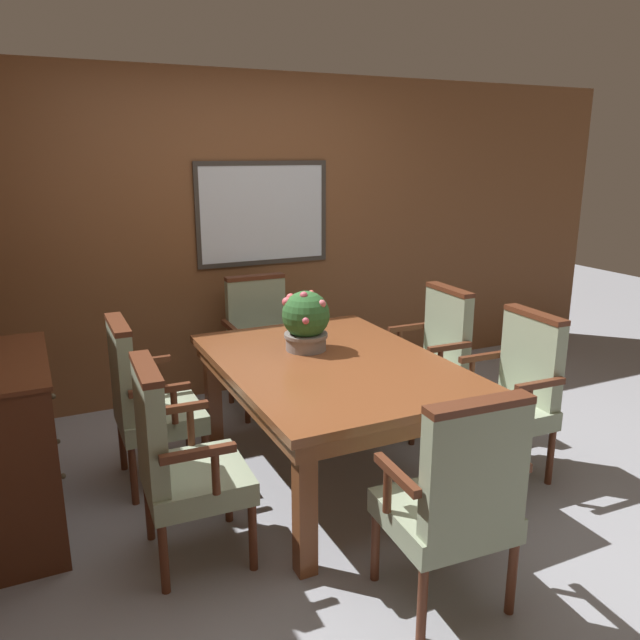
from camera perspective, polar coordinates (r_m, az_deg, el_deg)
ground_plane at (r=3.64m, az=2.62°, el=-15.77°), size 14.00×14.00×0.00m
wall_back at (r=4.90m, az=-7.60°, el=7.49°), size 7.20×0.08×2.45m
dining_table at (r=3.56m, az=1.04°, el=-5.11°), size 1.20×1.68×0.73m
chair_right_near at (r=3.83m, az=17.27°, el=-6.16°), size 0.48×0.55×0.98m
chair_right_far at (r=4.35m, az=10.24°, el=-3.12°), size 0.48×0.55×0.98m
chair_head_far at (r=4.66m, az=-5.37°, el=-1.72°), size 0.54×0.47×0.98m
chair_head_near at (r=2.67m, az=12.32°, el=-15.54°), size 0.56×0.49×0.98m
chair_left_near at (r=2.98m, az=-12.84°, el=-12.18°), size 0.48×0.55×0.98m
chair_left_far at (r=3.68m, az=-15.70°, el=-6.89°), size 0.47×0.54×0.98m
potted_plant at (r=3.67m, az=-1.32°, el=-0.05°), size 0.28×0.28×0.36m
sideboard_cabinet at (r=3.49m, az=-26.51°, el=-10.49°), size 0.46×0.93×0.91m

